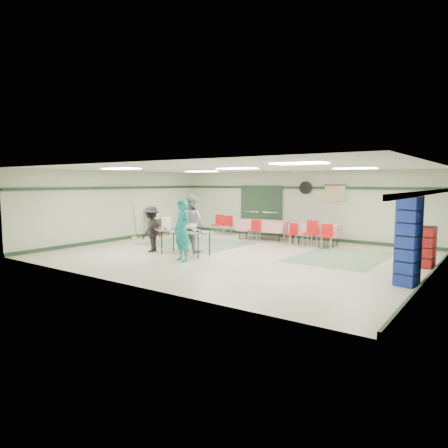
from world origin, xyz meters
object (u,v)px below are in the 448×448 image
Objects in this scene: crate_stack_blue_b at (408,242)px; chair_loose_b at (218,222)px; volunteer_dark at (151,229)px; crate_stack_blue_a at (412,240)px; volunteer_teal at (182,231)px; chair_b at (292,232)px; chair_loose_a at (228,223)px; broom at (135,222)px; chair_a at (311,231)px; office_printer at (153,215)px; chair_c at (327,234)px; printer_table at (160,221)px; serving_table at (185,232)px; volunteer_grey at (192,223)px; chair_d at (255,228)px; crate_stack_red at (426,247)px; dining_table_a at (315,229)px; dining_table_b at (262,225)px.

chair_loose_b is at bearing 151.73° from crate_stack_blue_b.
volunteer_dark is 7.72m from crate_stack_blue_a.
volunteer_teal is 2.23× the size of chair_b.
chair_loose_a is 0.62× the size of broom.
volunteer_dark reaches higher than chair_a.
crate_stack_blue_b is at bearing -20.81° from office_printer.
chair_a is (3.87, 3.90, -0.18)m from volunteer_dark.
chair_c is at bearing 5.85° from chair_a.
broom is at bearing -139.27° from volunteer_dark.
volunteer_teal reaches higher than printer_table.
chair_loose_a reaches higher than serving_table.
volunteer_grey is 2.16× the size of printer_table.
chair_loose_a is 9.21m from crate_stack_blue_a.
chair_a reaches higher than chair_d.
volunteer_dark is 5.90m from chair_c.
volunteer_teal is 5.97m from chair_loose_b.
crate_stack_blue_a is 10.51m from office_printer.
crate_stack_blue_a is 4.52× the size of office_printer.
crate_stack_red is (6.41, 2.34, -0.16)m from serving_table.
volunteer_dark is 5.49m from chair_a.
dining_table_a is at bearing 132.55° from crate_stack_blue_b.
volunteer_grey is 4.12m from office_printer.
chair_loose_a reaches higher than chair_b.
crate_stack_blue_b reaches higher than serving_table.
chair_a is 0.47× the size of crate_stack_blue_a.
chair_loose_b is 9.63m from crate_stack_blue_b.
chair_c reaches higher than chair_d.
chair_d is at bearing 41.14° from broom.
volunteer_dark is 1.82× the size of chair_loose_a.
chair_loose_a is 8.45m from crate_stack_red.
chair_a is at bearing 138.97° from crate_stack_blue_a.
chair_b is 0.41× the size of crate_stack_blue_b.
crate_stack_blue_a is (7.70, 0.56, 0.23)m from volunteer_dark.
broom is at bearing -179.19° from chair_c.
chair_d is (0.31, 3.69, -0.20)m from serving_table.
serving_table is 4.86m from chair_c.
crate_stack_blue_b is (6.12, -4.27, 0.41)m from dining_table_b.
serving_table is at bearing -69.82° from chair_loose_b.
crate_stack_blue_b reaches higher than volunteer_grey.
chair_c is 5.28m from chair_loose_b.
chair_a is 0.84× the size of crate_stack_red.
volunteer_dark is 1.13× the size of broom.
printer_table is at bearing 82.62° from office_printer.
volunteer_grey is 2.16× the size of chair_loose_b.
dining_table_b is 2.36m from chair_a.
dining_table_b is at bearing 176.15° from chair_b.
printer_table is 0.65× the size of broom.
volunteer_grey is at bearing 109.95° from serving_table.
serving_table is at bearing -123.17° from dining_table_a.
crate_stack_red is (6.10, -1.36, 0.04)m from chair_d.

